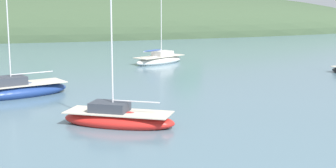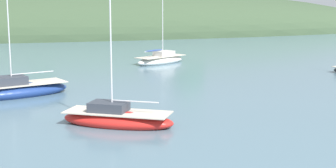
% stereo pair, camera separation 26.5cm
% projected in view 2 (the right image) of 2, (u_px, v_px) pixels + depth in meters
% --- Properties ---
extents(far_shoreline_hill, '(150.00, 36.00, 22.89)m').
position_uv_depth(far_shoreline_hill, '(74.00, 34.00, 101.46)').
color(far_shoreline_hill, '#384C33').
rests_on(far_shoreline_hill, ground).
extents(sailboat_white_near, '(7.10, 5.48, 9.50)m').
position_uv_depth(sailboat_white_near, '(161.00, 60.00, 55.80)').
color(sailboat_white_near, white).
rests_on(sailboat_white_near, ground).
extents(sailboat_teal_outer, '(8.27, 5.06, 11.24)m').
position_uv_depth(sailboat_teal_outer, '(16.00, 90.00, 36.71)').
color(sailboat_teal_outer, navy).
rests_on(sailboat_teal_outer, ground).
extents(sailboat_grey_yawl, '(6.89, 5.40, 8.34)m').
position_uv_depth(sailboat_grey_yawl, '(117.00, 118.00, 28.19)').
color(sailboat_grey_yawl, red).
rests_on(sailboat_grey_yawl, ground).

